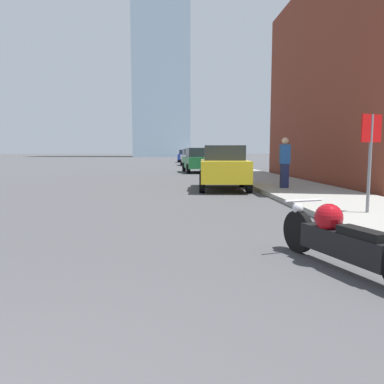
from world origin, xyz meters
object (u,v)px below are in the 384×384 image
object	(u,v)px
parked_car_silver	(190,157)
parked_car_green	(198,160)
parked_car_yellow	(224,167)
motorcycle	(340,238)
stop_sign	(371,146)
pedestrian	(285,162)
parked_car_blue	(185,156)

from	to	relation	value
parked_car_silver	parked_car_green	bearing A→B (deg)	-94.19
parked_car_yellow	motorcycle	bearing A→B (deg)	-84.78
stop_sign	pedestrian	size ratio (longest dim) A/B	1.16
parked_car_green	stop_sign	distance (m)	18.33
parked_car_green	pedestrian	distance (m)	12.77
motorcycle	parked_car_yellow	size ratio (longest dim) A/B	0.60
pedestrian	parked_car_silver	bearing A→B (deg)	94.55
parked_car_green	parked_car_blue	xyz separation A→B (m)	(0.23, 24.32, -0.02)
motorcycle	parked_car_silver	bearing A→B (deg)	73.12
parked_car_silver	parked_car_blue	xyz separation A→B (m)	(0.02, 11.61, -0.01)
parked_car_yellow	parked_car_green	world-z (taller)	parked_car_green
parked_car_yellow	parked_car_silver	world-z (taller)	parked_car_yellow
parked_car_green	parked_car_blue	distance (m)	24.32
parked_car_green	stop_sign	bearing A→B (deg)	-87.01
motorcycle	pedestrian	size ratio (longest dim) A/B	1.29
stop_sign	pedestrian	distance (m)	5.61
parked_car_blue	stop_sign	bearing A→B (deg)	-81.21
parked_car_silver	parked_car_blue	distance (m)	11.61
parked_car_silver	pedestrian	xyz separation A→B (m)	(2.01, -25.29, 0.26)
motorcycle	parked_car_yellow	xyz separation A→B (m)	(-0.02, 9.94, 0.47)
parked_car_green	pedestrian	xyz separation A→B (m)	(2.21, -12.58, 0.26)
parked_car_green	parked_car_silver	bearing A→B (deg)	84.74
stop_sign	parked_car_silver	bearing A→B (deg)	93.97
parked_car_yellow	stop_sign	xyz separation A→B (m)	(2.24, -6.54, 0.74)
parked_car_silver	motorcycle	bearing A→B (deg)	-93.42
parked_car_yellow	parked_car_blue	xyz separation A→B (m)	(0.12, 35.94, -0.03)
motorcycle	parked_car_green	distance (m)	21.56
parked_car_green	parked_car_yellow	bearing A→B (deg)	-93.85
stop_sign	pedestrian	bearing A→B (deg)	91.32
motorcycle	parked_car_yellow	world-z (taller)	parked_car_yellow
parked_car_green	parked_car_silver	distance (m)	12.72
pedestrian	parked_car_green	bearing A→B (deg)	99.98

